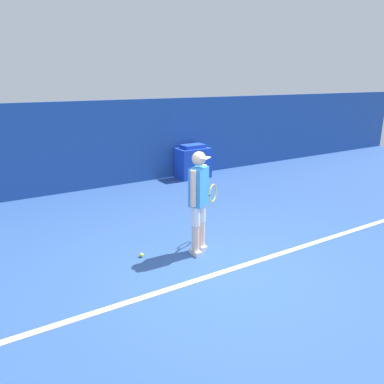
% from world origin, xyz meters
% --- Properties ---
extents(ground_plane, '(24.00, 24.00, 0.00)m').
position_xyz_m(ground_plane, '(0.00, 0.00, 0.00)').
color(ground_plane, '#2D5193').
extents(back_wall, '(24.00, 0.10, 2.20)m').
position_xyz_m(back_wall, '(0.00, 5.31, 1.10)').
color(back_wall, '#234C99').
rests_on(back_wall, ground_plane).
extents(court_baseline, '(21.60, 0.10, 0.01)m').
position_xyz_m(court_baseline, '(0.00, 0.01, 0.01)').
color(court_baseline, white).
rests_on(court_baseline, ground_plane).
extents(tennis_player, '(0.84, 0.59, 1.67)m').
position_xyz_m(tennis_player, '(0.13, 0.78, 0.93)').
color(tennis_player, beige).
rests_on(tennis_player, ground_plane).
extents(tennis_ball, '(0.07, 0.07, 0.07)m').
position_xyz_m(tennis_ball, '(-0.76, 1.09, 0.03)').
color(tennis_ball, '#D1E533').
rests_on(tennis_ball, ground_plane).
extents(covered_chair, '(0.92, 0.58, 0.95)m').
position_xyz_m(covered_chair, '(2.56, 4.92, 0.45)').
color(covered_chair, blue).
rests_on(covered_chair, ground_plane).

